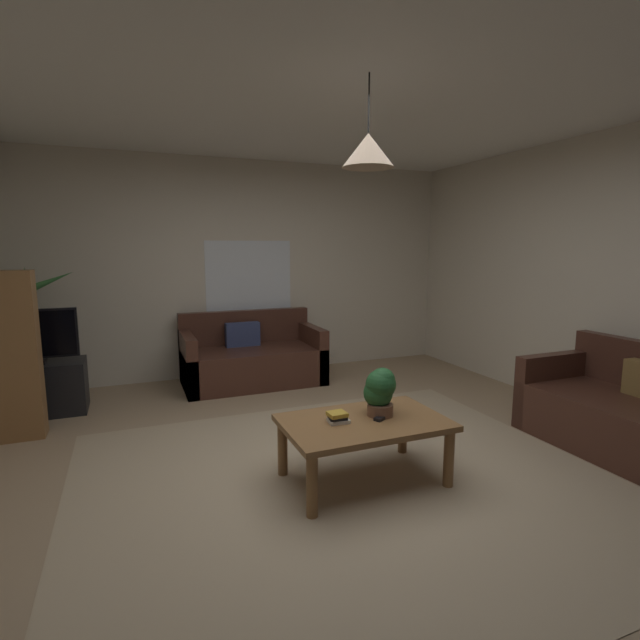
# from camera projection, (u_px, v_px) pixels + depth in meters

# --- Properties ---
(floor) EXTENTS (5.47, 5.76, 0.02)m
(floor) POSITION_uv_depth(u_px,v_px,m) (336.00, 472.00, 3.40)
(floor) COLOR #9E8466
(floor) RESTS_ON ground
(rug) EXTENTS (3.56, 3.17, 0.01)m
(rug) POSITION_uv_depth(u_px,v_px,m) (348.00, 483.00, 3.21)
(rug) COLOR tan
(rug) RESTS_ON ground
(wall_back) EXTENTS (5.59, 0.06, 2.63)m
(wall_back) POSITION_uv_depth(u_px,v_px,m) (241.00, 269.00, 5.86)
(wall_back) COLOR beige
(wall_back) RESTS_ON ground
(wall_right) EXTENTS (0.06, 5.76, 2.63)m
(wall_right) POSITION_uv_depth(u_px,v_px,m) (620.00, 278.00, 4.22)
(wall_right) COLOR beige
(wall_right) RESTS_ON ground
(ceiling) EXTENTS (5.47, 5.76, 0.02)m
(ceiling) POSITION_uv_depth(u_px,v_px,m) (338.00, 79.00, 2.99)
(ceiling) COLOR white
(window_pane) EXTENTS (1.07, 0.01, 1.10)m
(window_pane) POSITION_uv_depth(u_px,v_px,m) (249.00, 285.00, 5.90)
(window_pane) COLOR white
(couch_under_window) EXTENTS (1.58, 0.83, 0.82)m
(couch_under_window) POSITION_uv_depth(u_px,v_px,m) (252.00, 360.00, 5.55)
(couch_under_window) COLOR #47281E
(couch_under_window) RESTS_ON ground
(couch_right_side) EXTENTS (0.83, 1.43, 0.82)m
(couch_right_side) POSITION_uv_depth(u_px,v_px,m) (626.00, 416.00, 3.71)
(couch_right_side) COLOR #47281E
(couch_right_side) RESTS_ON ground
(coffee_table) EXTENTS (1.09, 0.69, 0.43)m
(coffee_table) POSITION_uv_depth(u_px,v_px,m) (364.00, 429.00, 3.20)
(coffee_table) COLOR olive
(coffee_table) RESTS_ON ground
(book_on_table_0) EXTENTS (0.14, 0.10, 0.02)m
(book_on_table_0) POSITION_uv_depth(u_px,v_px,m) (338.00, 421.00, 3.14)
(book_on_table_0) COLOR beige
(book_on_table_0) RESTS_ON coffee_table
(book_on_table_1) EXTENTS (0.13, 0.11, 0.02)m
(book_on_table_1) POSITION_uv_depth(u_px,v_px,m) (338.00, 417.00, 3.14)
(book_on_table_1) COLOR black
(book_on_table_1) RESTS_ON coffee_table
(book_on_table_2) EXTENTS (0.12, 0.11, 0.03)m
(book_on_table_2) POSITION_uv_depth(u_px,v_px,m) (337.00, 414.00, 3.13)
(book_on_table_2) COLOR gold
(book_on_table_2) RESTS_ON coffee_table
(remote_on_table_0) EXTENTS (0.16, 0.12, 0.02)m
(remote_on_table_0) POSITION_uv_depth(u_px,v_px,m) (383.00, 417.00, 3.22)
(remote_on_table_0) COLOR black
(remote_on_table_0) RESTS_ON coffee_table
(potted_plant_on_table) EXTENTS (0.22, 0.22, 0.33)m
(potted_plant_on_table) POSITION_uv_depth(u_px,v_px,m) (380.00, 389.00, 3.27)
(potted_plant_on_table) COLOR brown
(potted_plant_on_table) RESTS_ON coffee_table
(tv_stand) EXTENTS (0.90, 0.44, 0.50)m
(tv_stand) POSITION_uv_depth(u_px,v_px,m) (34.00, 389.00, 4.50)
(tv_stand) COLOR black
(tv_stand) RESTS_ON ground
(tv) EXTENTS (0.83, 0.16, 0.52)m
(tv) POSITION_uv_depth(u_px,v_px,m) (29.00, 336.00, 4.40)
(tv) COLOR black
(tv) RESTS_ON tv_stand
(potted_palm_corner) EXTENTS (0.86, 0.75, 1.45)m
(potted_palm_corner) POSITION_uv_depth(u_px,v_px,m) (25.00, 344.00, 4.78)
(potted_palm_corner) COLOR brown
(potted_palm_corner) RESTS_ON ground
(pendant_lamp) EXTENTS (0.33, 0.33, 0.55)m
(pendant_lamp) POSITION_uv_depth(u_px,v_px,m) (368.00, 150.00, 2.92)
(pendant_lamp) COLOR black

